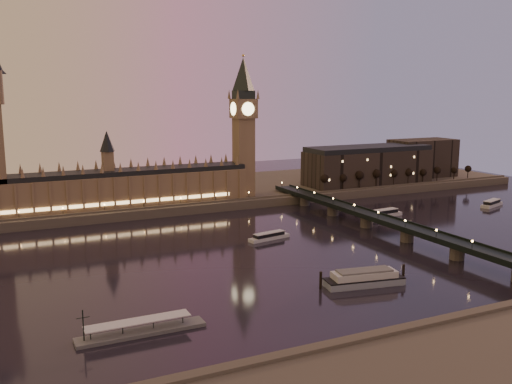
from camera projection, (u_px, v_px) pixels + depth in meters
ground at (245, 253)px, 300.25m from camera, size 700.00×700.00×0.00m
far_embankment at (194, 193)px, 458.98m from camera, size 560.00×130.00×6.00m
palace_of_westminster at (118, 184)px, 386.84m from camera, size 180.00×26.62×52.00m
big_ben at (244, 118)px, 419.28m from camera, size 17.68×17.68×104.00m
westminster_bridge at (385, 225)px, 338.13m from camera, size 13.20×260.00×15.30m
city_block at (387, 163)px, 495.29m from camera, size 155.00×45.00×34.00m
bare_tree_0 at (324, 180)px, 444.22m from camera, size 6.18×6.18×12.56m
bare_tree_1 at (342, 178)px, 451.26m from camera, size 6.18×6.18×12.56m
bare_tree_2 at (359, 177)px, 458.31m from camera, size 6.18×6.18×12.56m
bare_tree_3 at (376, 176)px, 465.36m from camera, size 6.18×6.18×12.56m
bare_tree_4 at (392, 174)px, 472.40m from camera, size 6.18×6.18×12.56m
bare_tree_5 at (408, 173)px, 479.45m from camera, size 6.18×6.18×12.56m
bare_tree_6 at (424, 172)px, 486.50m from camera, size 6.18×6.18×12.56m
bare_tree_7 at (438, 171)px, 493.54m from camera, size 6.18×6.18×12.56m
bare_tree_8 at (453, 170)px, 500.59m from camera, size 6.18×6.18×12.56m
bare_tree_9 at (467, 169)px, 507.64m from camera, size 6.18×6.18×12.56m
cruise_boat_a at (269, 236)px, 326.63m from camera, size 26.66×10.66×4.17m
cruise_boat_b at (384, 213)px, 385.67m from camera, size 27.34×9.11×4.96m
cruise_boat_c at (492, 203)px, 419.40m from camera, size 24.66×13.94×4.77m
moored_barge at (364, 278)px, 249.83m from camera, size 40.41×15.98×7.52m
pontoon_pier at (141, 330)px, 200.19m from camera, size 45.69×7.62×12.19m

